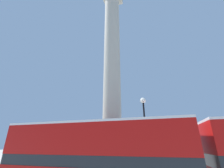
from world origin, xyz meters
TOP-DOWN VIEW (x-y plane):
  - monument_column at (0.00, 0.00)m, footprint 5.51×5.51m
  - bus_b at (0.93, -6.43)m, footprint 10.38×2.90m
  - equestrian_statue at (-8.33, 5.46)m, footprint 3.58×3.24m
  - street_lamp at (3.49, -2.41)m, footprint 0.47×0.47m

SIDE VIEW (x-z plane):
  - equestrian_statue at x=-8.33m, z-range -1.18..4.46m
  - bus_b at x=0.93m, z-range 0.23..4.62m
  - street_lamp at x=3.49m, z-range 0.67..7.56m
  - monument_column at x=0.00m, z-range -3.42..21.80m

